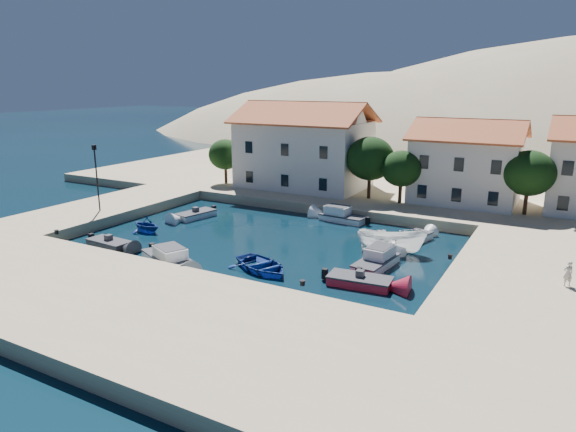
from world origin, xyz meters
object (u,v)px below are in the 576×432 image
object	(u,v)px
cabin_cruiser_south	(167,257)
rowboat_south	(262,270)
building_left	(304,144)
pedestrian	(568,274)
boat_east	(391,253)
lamppost	(96,172)
cabin_cruiser_east	(376,261)
building_mid	(467,160)

from	to	relation	value
cabin_cruiser_south	rowboat_south	world-z (taller)	cabin_cruiser_south
building_left	pedestrian	world-z (taller)	building_left
boat_east	pedestrian	size ratio (longest dim) A/B	3.40
lamppost	rowboat_south	world-z (taller)	lamppost
cabin_cruiser_east	pedestrian	size ratio (longest dim) A/B	2.99
building_left	lamppost	bearing A→B (deg)	-119.90
building_mid	boat_east	world-z (taller)	building_mid
building_left	cabin_cruiser_east	xyz separation A→B (m)	(15.90, -19.52, -5.46)
building_left	rowboat_south	bearing A→B (deg)	-69.21
building_mid	rowboat_south	xyz separation A→B (m)	(-8.91, -24.93, -5.22)
building_mid	cabin_cruiser_south	world-z (taller)	building_mid
rowboat_south	pedestrian	bearing A→B (deg)	-52.66
rowboat_south	pedestrian	distance (m)	19.35
lamppost	pedestrian	bearing A→B (deg)	0.63
building_mid	boat_east	distance (m)	17.67
lamppost	rowboat_south	size ratio (longest dim) A/B	1.24
building_left	boat_east	xyz separation A→B (m)	(15.83, -15.74, -5.94)
rowboat_south	pedestrian	size ratio (longest dim) A/B	3.19
rowboat_south	cabin_cruiser_east	world-z (taller)	cabin_cruiser_east
lamppost	boat_east	world-z (taller)	lamppost
rowboat_south	cabin_cruiser_east	bearing A→B (deg)	-32.85
building_left	cabin_cruiser_south	xyz separation A→B (m)	(2.24, -26.05, -5.46)
pedestrian	building_mid	bearing A→B (deg)	-94.56
lamppost	cabin_cruiser_south	size ratio (longest dim) A/B	1.19
building_mid	rowboat_south	bearing A→B (deg)	-109.68
pedestrian	rowboat_south	bearing A→B (deg)	-17.05
cabin_cruiser_south	building_mid	bearing A→B (deg)	84.59
building_left	building_mid	size ratio (longest dim) A/B	1.40
rowboat_south	boat_east	xyz separation A→B (m)	(6.75, 8.19, 0.00)
boat_east	pedestrian	world-z (taller)	pedestrian
building_left	rowboat_south	xyz separation A→B (m)	(9.09, -23.93, -5.94)
lamppost	cabin_cruiser_south	distance (m)	15.61
building_mid	boat_east	xyz separation A→B (m)	(-2.17, -16.74, -5.22)
building_mid	pedestrian	world-z (taller)	building_mid
cabin_cruiser_east	boat_east	distance (m)	3.81
cabin_cruiser_south	lamppost	bearing A→B (deg)	-178.96
building_left	cabin_cruiser_south	bearing A→B (deg)	-85.08
cabin_cruiser_south	boat_east	distance (m)	17.07
building_mid	pedestrian	distance (m)	23.06
lamppost	pedestrian	world-z (taller)	lamppost
cabin_cruiser_south	rowboat_south	xyz separation A→B (m)	(6.84, 2.12, -0.48)
cabin_cruiser_south	pedestrian	distance (m)	26.45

